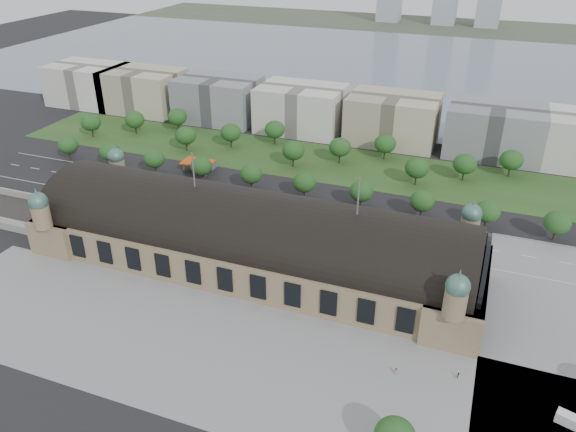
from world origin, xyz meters
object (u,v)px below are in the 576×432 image
(traffic_car_6, at_px, (463,257))
(parked_car_1, at_px, (129,205))
(traffic_car_3, at_px, (253,196))
(parked_car_4, at_px, (177,214))
(parked_car_5, at_px, (166,207))
(bus_east, at_px, (341,228))
(parked_car_3, at_px, (189,214))
(van_east, at_px, (569,420))
(parked_car_0, at_px, (103,195))
(parked_car_6, at_px, (190,214))
(bus_west, at_px, (278,222))
(petrol_station, at_px, (203,163))
(pedestrian_0, at_px, (396,371))
(bus_mid, at_px, (322,224))
(traffic_car_0, at_px, (93,181))
(parked_car_2, at_px, (126,199))
(traffic_car_5, at_px, (362,224))
(pedestrian_2, at_px, (458,376))
(traffic_car_4, at_px, (264,215))

(traffic_car_6, distance_m, parked_car_1, 130.98)
(traffic_car_3, height_order, parked_car_4, traffic_car_3)
(parked_car_5, relative_size, bus_east, 0.55)
(parked_car_3, xyz_separation_m, van_east, (134.19, -59.36, 0.61))
(bus_east, bearing_deg, parked_car_0, 97.83)
(parked_car_6, bearing_deg, bus_west, 59.21)
(traffic_car_3, relative_size, bus_east, 0.43)
(petrol_station, height_order, parked_car_3, petrol_station)
(parked_car_5, height_order, pedestrian_0, pedestrian_0)
(parked_car_4, height_order, bus_west, bus_west)
(traffic_car_3, distance_m, parked_car_0, 63.16)
(parked_car_5, xyz_separation_m, bus_mid, (63.47, 7.32, 0.94))
(petrol_station, bearing_deg, parked_car_5, -83.27)
(parked_car_0, xyz_separation_m, parked_car_3, (42.25, -2.10, -0.04))
(bus_east, distance_m, pedestrian_0, 74.58)
(traffic_car_0, relative_size, parked_car_1, 0.75)
(traffic_car_0, distance_m, parked_car_3, 56.13)
(parked_car_2, bearing_deg, traffic_car_3, 86.57)
(traffic_car_3, distance_m, traffic_car_5, 49.39)
(traffic_car_6, xyz_separation_m, bus_east, (-44.66, 3.60, 0.85))
(traffic_car_0, relative_size, pedestrian_0, 2.26)
(pedestrian_2, bearing_deg, parked_car_2, 57.23)
(traffic_car_5, relative_size, parked_car_1, 0.68)
(bus_mid, relative_size, pedestrian_0, 6.55)
(parked_car_0, xyz_separation_m, van_east, (176.44, -61.46, 0.58))
(parked_car_4, relative_size, parked_car_6, 0.89)
(parked_car_0, height_order, parked_car_1, parked_car_1)
(traffic_car_0, bearing_deg, parked_car_4, 73.46)
(bus_east, bearing_deg, van_east, -128.70)
(parked_car_4, bearing_deg, parked_car_2, -119.22)
(traffic_car_4, xyz_separation_m, bus_east, (31.52, -0.45, 0.68))
(bus_mid, bearing_deg, petrol_station, 67.68)
(traffic_car_6, bearing_deg, pedestrian_0, -15.70)
(parked_car_4, xyz_separation_m, pedestrian_0, (97.55, -55.51, 0.31))
(parked_car_2, height_order, bus_west, bus_west)
(traffic_car_3, distance_m, parked_car_5, 35.95)
(traffic_car_4, xyz_separation_m, parked_car_5, (-39.59, -7.77, 0.00))
(parked_car_2, bearing_deg, petrol_station, 132.20)
(parked_car_2, xyz_separation_m, parked_car_4, (26.81, -4.00, -0.09))
(parked_car_1, bearing_deg, parked_car_2, -163.90)
(traffic_car_5, distance_m, pedestrian_0, 78.95)
(parked_car_2, relative_size, bus_west, 0.49)
(parked_car_1, height_order, parked_car_4, parked_car_1)
(bus_mid, bearing_deg, parked_car_1, 101.66)
(traffic_car_5, relative_size, bus_mid, 0.31)
(parked_car_0, bearing_deg, traffic_car_3, 71.31)
(traffic_car_0, relative_size, traffic_car_3, 0.94)
(traffic_car_3, bearing_deg, pedestrian_0, -134.29)
(parked_car_2, distance_m, pedestrian_2, 150.09)
(traffic_car_4, bearing_deg, parked_car_3, -74.31)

